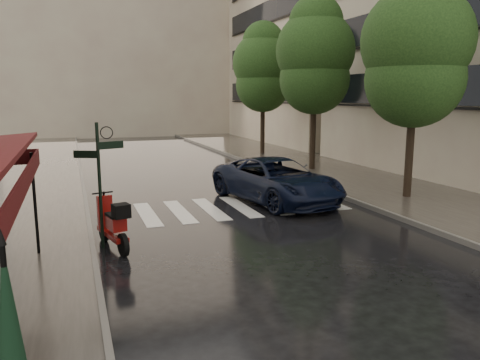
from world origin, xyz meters
TOP-DOWN VIEW (x-y plane):
  - ground at (0.00, 0.00)m, footprint 120.00×120.00m
  - sidewalk_near at (-4.50, 12.00)m, footprint 6.00×60.00m
  - sidewalk_far at (10.25, 12.00)m, footprint 5.50×60.00m
  - curb_near at (-1.45, 12.00)m, footprint 0.12×60.00m
  - curb_far at (7.45, 12.00)m, footprint 0.12×60.00m
  - crosswalk at (2.98, 6.00)m, footprint 7.85×3.20m
  - signpost at (-1.19, 3.00)m, footprint 1.17×0.29m
  - haussmann_far at (16.50, 26.00)m, footprint 8.00×16.00m
  - backdrop_building at (3.00, 38.00)m, footprint 22.00×6.00m
  - tree_near at (9.60, 5.00)m, footprint 3.80×3.80m
  - tree_mid at (9.50, 12.00)m, footprint 3.80×3.80m
  - tree_far at (9.70, 19.00)m, footprint 3.80×3.80m
  - scooter at (-0.94, 2.82)m, footprint 0.80×1.96m
  - parked_car at (4.99, 6.33)m, footprint 3.61×5.94m

SIDE VIEW (x-z plane):
  - ground at x=0.00m, z-range 0.00..0.00m
  - crosswalk at x=2.98m, z-range 0.00..0.01m
  - sidewalk_near at x=-4.50m, z-range 0.00..0.12m
  - sidewalk_far at x=10.25m, z-range 0.00..0.12m
  - curb_near at x=-1.45m, z-range -0.01..0.15m
  - curb_far at x=7.45m, z-range -0.01..0.15m
  - scooter at x=-0.94m, z-range -0.05..1.26m
  - parked_car at x=4.99m, z-range 0.00..1.54m
  - signpost at x=-1.19m, z-range 0.28..3.38m
  - tree_near at x=9.60m, z-range 1.33..9.31m
  - tree_far at x=9.70m, z-range 1.37..9.54m
  - tree_mid at x=9.50m, z-range 1.42..9.76m
  - haussmann_far at x=16.50m, z-range 0.00..18.50m
  - backdrop_building at x=3.00m, z-range 0.00..20.00m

